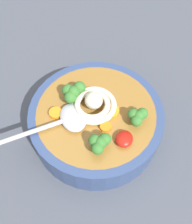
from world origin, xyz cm
name	(u,v)px	position (x,y,z in cm)	size (l,w,h in cm)	color
table_slab	(97,123)	(0.00, 0.00, 1.31)	(98.06, 98.06, 2.63)	#474C56
soup_bowl	(96,121)	(2.11, 0.84, 6.01)	(24.54, 24.54, 6.54)	#334775
noodle_pile	(95,104)	(1.45, 0.26, 10.31)	(9.10, 8.92, 3.66)	beige
soup_spoon	(66,120)	(6.39, -2.90, 9.97)	(15.19, 13.87, 1.60)	#B7B7BC
chili_sauce_dollop	(124,139)	(5.19, 7.54, 9.89)	(3.21, 2.89, 1.45)	#B2190F
broccoli_floret_front	(99,143)	(8.16, 4.45, 11.13)	(3.96, 3.41, 3.13)	#7A9E60
broccoli_floret_right	(138,116)	(0.79, 8.06, 11.08)	(3.85, 3.31, 3.05)	#7A9E60
broccoli_floret_left	(73,92)	(1.48, -4.13, 11.34)	(4.38, 3.77, 3.46)	#7A9E60
carrot_slice_extra_b	(111,111)	(1.01, 3.23, 9.56)	(2.99, 2.99, 0.78)	orange
carrot_slice_extra_a	(56,113)	(5.69, -5.37, 9.53)	(2.36, 2.36, 0.72)	orange
carrot_slice_near_spoon	(106,127)	(4.30, 3.76, 9.53)	(2.00, 2.00, 0.72)	orange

